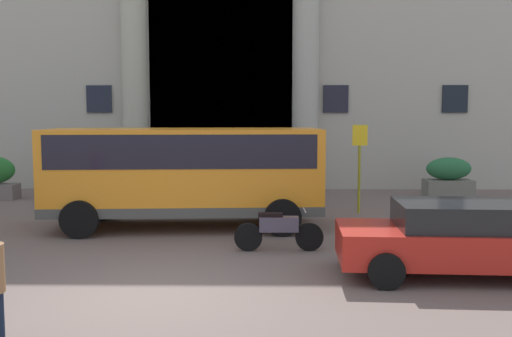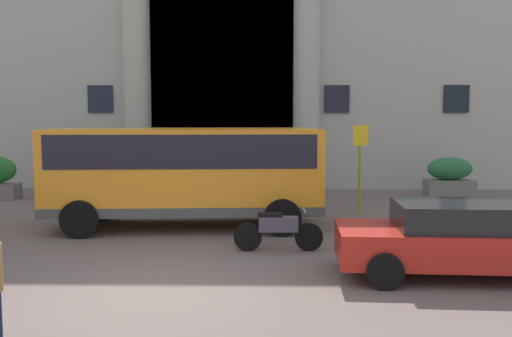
% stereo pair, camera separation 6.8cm
% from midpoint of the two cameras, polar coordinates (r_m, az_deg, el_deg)
% --- Properties ---
extents(ground_plane, '(80.00, 64.00, 0.12)m').
position_cam_midpoint_polar(ground_plane, '(9.53, -10.29, -12.77)').
color(ground_plane, '#675851').
extents(office_building_facade, '(34.07, 9.75, 15.86)m').
position_cam_midpoint_polar(office_building_facade, '(26.88, -2.97, 16.23)').
color(office_building_facade, '#ABA99B').
rests_on(office_building_facade, ground_plane).
extents(orange_minibus, '(6.98, 2.93, 2.54)m').
position_cam_midpoint_polar(orange_minibus, '(14.58, -6.99, 0.04)').
color(orange_minibus, orange).
rests_on(orange_minibus, ground_plane).
extents(bus_stop_sign, '(0.44, 0.08, 2.60)m').
position_cam_midpoint_polar(bus_stop_sign, '(16.83, 10.53, 0.96)').
color(bus_stop_sign, olive).
rests_on(bus_stop_sign, ground_plane).
extents(hedge_planter_west, '(1.61, 0.85, 1.43)m').
position_cam_midpoint_polar(hedge_planter_west, '(20.67, 18.98, -0.98)').
color(hedge_planter_west, slate).
rests_on(hedge_planter_west, ground_plane).
extents(hedge_planter_far_west, '(1.51, 0.70, 1.51)m').
position_cam_midpoint_polar(hedge_planter_far_west, '(20.37, -17.05, -0.90)').
color(hedge_planter_far_west, gray).
rests_on(hedge_planter_far_west, ground_plane).
extents(hedge_planter_east, '(2.08, 0.95, 1.70)m').
position_cam_midpoint_polar(hedge_planter_east, '(19.64, -2.03, -0.62)').
color(hedge_planter_east, slate).
rests_on(hedge_planter_east, ground_plane).
extents(parked_sedan_far, '(4.62, 2.11, 1.35)m').
position_cam_midpoint_polar(parked_sedan_far, '(10.88, 20.48, -6.60)').
color(parked_sedan_far, '#B42118').
rests_on(parked_sedan_far, ground_plane).
extents(scooter_by_planter, '(1.91, 0.55, 0.89)m').
position_cam_midpoint_polar(scooter_by_planter, '(12.15, 2.22, -6.20)').
color(scooter_by_planter, black).
rests_on(scooter_by_planter, ground_plane).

